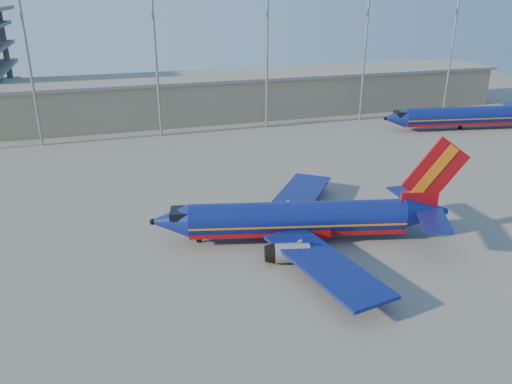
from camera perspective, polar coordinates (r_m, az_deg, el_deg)
ground at (r=50.93m, az=1.96°, el=-6.20°), size 220.00×220.00×0.00m
terminal_building at (r=105.27m, az=-3.55°, el=11.02°), size 122.00×16.00×8.50m
light_mast_row at (r=90.82m, az=-4.98°, el=17.70°), size 101.60×1.60×28.65m
aircraft_main at (r=51.49m, az=5.53°, el=-3.09°), size 31.58×30.00×10.88m
aircraft_second at (r=102.26m, az=22.89°, el=8.03°), size 32.60×13.08×11.11m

